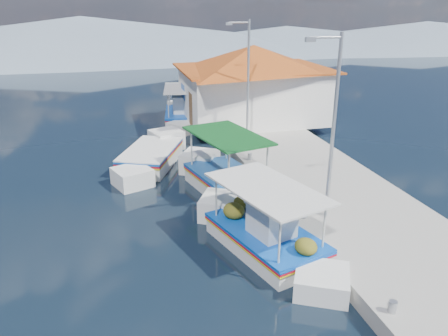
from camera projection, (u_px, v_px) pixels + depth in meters
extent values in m
plane|color=black|center=(207.00, 281.00, 12.51)|extent=(160.00, 160.00, 0.00)
cube|color=gray|center=(310.00, 176.00, 19.24)|extent=(5.00, 44.00, 0.50)
cylinder|color=#A5A8AD|center=(393.00, 307.00, 10.46)|extent=(0.20, 0.20, 0.30)
cylinder|color=#A5A8AD|center=(304.00, 214.00, 14.98)|extent=(0.20, 0.20, 0.30)
cylinder|color=#A5A8AD|center=(250.00, 156.00, 20.41)|extent=(0.20, 0.20, 0.30)
cylinder|color=#A5A8AD|center=(218.00, 123.00, 25.83)|extent=(0.20, 0.20, 0.30)
cube|color=silver|center=(265.00, 244.00, 14.03)|extent=(3.07, 4.37, 0.87)
cube|color=silver|center=(262.00, 204.00, 16.44)|extent=(1.96, 1.96, 0.96)
cube|color=silver|center=(270.00, 293.00, 11.65)|extent=(1.90, 1.90, 0.82)
cube|color=#0C45A5|center=(266.00, 232.00, 13.89)|extent=(3.16, 4.51, 0.05)
cube|color=#B20F20|center=(266.00, 234.00, 13.91)|extent=(3.16, 4.51, 0.05)
cube|color=yellow|center=(266.00, 236.00, 13.94)|extent=(3.16, 4.51, 0.04)
cube|color=#0C45A5|center=(266.00, 230.00, 13.86)|extent=(3.17, 4.47, 0.05)
cube|color=brown|center=(266.00, 231.00, 13.87)|extent=(2.89, 4.25, 0.05)
cube|color=silver|center=(267.00, 221.00, 13.44)|extent=(1.40, 1.46, 1.00)
cube|color=silver|center=(267.00, 205.00, 13.25)|extent=(1.52, 1.57, 0.05)
cylinder|color=beige|center=(240.00, 188.00, 15.20)|extent=(0.06, 0.06, 1.46)
cylinder|color=beige|center=(288.00, 189.00, 15.14)|extent=(0.06, 0.06, 1.46)
cylinder|color=beige|center=(240.00, 237.00, 12.09)|extent=(0.06, 0.06, 1.46)
cylinder|color=beige|center=(299.00, 238.00, 12.03)|extent=(0.06, 0.06, 1.46)
cube|color=silver|center=(267.00, 188.00, 13.35)|extent=(3.17, 4.40, 0.06)
ellipsoid|color=#414612|center=(253.00, 206.00, 14.99)|extent=(0.69, 0.76, 0.52)
ellipsoid|color=#414612|center=(271.00, 201.00, 15.41)|extent=(0.58, 0.64, 0.44)
ellipsoid|color=#414612|center=(276.00, 253.00, 12.25)|extent=(0.62, 0.68, 0.47)
sphere|color=#DE5E07|center=(295.00, 204.00, 14.11)|extent=(0.37, 0.37, 0.37)
cube|color=silver|center=(227.00, 186.00, 18.27)|extent=(2.93, 4.24, 0.98)
cube|color=silver|center=(226.00, 161.00, 20.64)|extent=(2.05, 2.05, 1.09)
cube|color=silver|center=(229.00, 214.00, 15.93)|extent=(1.99, 1.99, 0.93)
cube|color=#0C45A5|center=(227.00, 176.00, 18.10)|extent=(3.02, 4.36, 0.06)
cube|color=#B20F20|center=(227.00, 177.00, 18.13)|extent=(3.02, 4.36, 0.05)
cube|color=yellow|center=(227.00, 179.00, 18.16)|extent=(3.02, 4.36, 0.04)
cube|color=#174B8E|center=(227.00, 174.00, 18.08)|extent=(3.03, 4.33, 0.05)
cube|color=brown|center=(227.00, 175.00, 18.09)|extent=(2.75, 4.12, 0.05)
cylinder|color=beige|center=(207.00, 143.00, 19.30)|extent=(0.07, 0.07, 1.66)
cylinder|color=beige|center=(246.00, 143.00, 19.32)|extent=(0.07, 0.07, 1.66)
cylinder|color=beige|center=(205.00, 170.00, 16.27)|extent=(0.07, 0.07, 1.66)
cylinder|color=beige|center=(251.00, 170.00, 16.29)|extent=(0.07, 0.07, 1.66)
cube|color=#0E491B|center=(227.00, 135.00, 17.50)|extent=(3.03, 4.26, 0.07)
cube|color=silver|center=(151.00, 160.00, 21.10)|extent=(3.42, 4.33, 1.07)
cube|color=silver|center=(126.00, 145.00, 22.92)|extent=(1.88, 1.88, 1.18)
cube|color=silver|center=(180.00, 175.00, 19.29)|extent=(1.83, 1.83, 1.01)
cube|color=#0C45A5|center=(151.00, 150.00, 20.92)|extent=(3.52, 4.46, 0.07)
cube|color=#B20F20|center=(151.00, 152.00, 20.95)|extent=(3.52, 4.46, 0.06)
cube|color=yellow|center=(151.00, 154.00, 20.98)|extent=(3.52, 4.46, 0.05)
cube|color=silver|center=(151.00, 149.00, 20.89)|extent=(3.52, 4.43, 0.06)
cube|color=brown|center=(151.00, 149.00, 20.91)|extent=(3.24, 4.19, 0.06)
cube|color=silver|center=(182.00, 119.00, 28.53)|extent=(2.57, 4.07, 0.89)
cube|color=silver|center=(170.00, 109.00, 30.65)|extent=(1.99, 1.99, 0.99)
cube|color=silver|center=(196.00, 128.00, 26.43)|extent=(1.93, 1.93, 0.85)
cube|color=#0C45A5|center=(182.00, 112.00, 28.38)|extent=(2.65, 4.19, 0.06)
cube|color=#B20F20|center=(182.00, 114.00, 28.41)|extent=(2.65, 4.19, 0.05)
cube|color=yellow|center=(182.00, 115.00, 28.43)|extent=(2.65, 4.19, 0.04)
cube|color=#0C45A5|center=(182.00, 111.00, 28.36)|extent=(2.66, 4.16, 0.05)
cube|color=brown|center=(182.00, 112.00, 28.37)|extent=(2.40, 3.97, 0.05)
cube|color=silver|center=(183.00, 105.00, 27.94)|extent=(1.27, 1.39, 1.04)
cube|color=silver|center=(183.00, 96.00, 27.75)|extent=(1.39, 1.49, 0.06)
cylinder|color=beige|center=(162.00, 96.00, 29.16)|extent=(0.07, 0.07, 1.51)
cylinder|color=beige|center=(185.00, 94.00, 29.76)|extent=(0.07, 0.07, 1.51)
cylinder|color=beige|center=(178.00, 107.00, 26.44)|extent=(0.07, 0.07, 1.51)
cylinder|color=beige|center=(202.00, 104.00, 27.04)|extent=(0.07, 0.07, 1.51)
cube|color=silver|center=(181.00, 88.00, 27.83)|extent=(2.67, 4.08, 0.07)
cube|color=white|center=(253.00, 95.00, 26.82)|extent=(8.00, 6.00, 3.00)
cube|color=#A44816|center=(254.00, 68.00, 26.27)|extent=(8.64, 6.48, 0.10)
pyramid|color=#A44816|center=(254.00, 57.00, 26.04)|extent=(10.49, 10.49, 1.40)
cube|color=brown|center=(191.00, 110.00, 25.16)|extent=(0.06, 1.00, 2.00)
cube|color=#0C45A5|center=(183.00, 91.00, 27.21)|extent=(0.06, 1.20, 0.90)
cylinder|color=#A5A8AD|center=(333.00, 130.00, 14.16)|extent=(0.12, 0.12, 6.00)
cylinder|color=#A5A8AD|center=(326.00, 37.00, 13.02)|extent=(1.00, 0.08, 0.08)
cube|color=#A5A8AD|center=(310.00, 40.00, 12.92)|extent=(0.30, 0.14, 0.14)
cylinder|color=#A5A8AD|center=(248.00, 82.00, 22.30)|extent=(0.12, 0.12, 6.00)
cylinder|color=#A5A8AD|center=(239.00, 22.00, 21.16)|extent=(1.00, 0.08, 0.08)
cube|color=#A5A8AD|center=(229.00, 24.00, 21.06)|extent=(0.30, 0.14, 0.14)
cone|color=slate|center=(82.00, 37.00, 61.10)|extent=(96.00, 96.00, 5.50)
cone|color=slate|center=(286.00, 39.00, 68.47)|extent=(76.80, 76.80, 3.80)
cone|color=slate|center=(427.00, 34.00, 74.30)|extent=(89.60, 89.60, 4.20)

